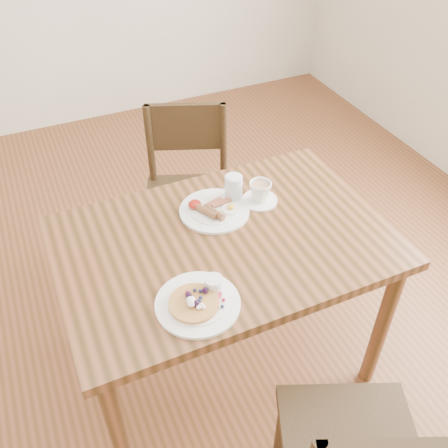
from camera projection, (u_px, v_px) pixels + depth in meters
name	position (u px, v px, depth m)	size (l,w,h in m)	color
ground	(224.00, 359.00, 2.29)	(5.00, 5.00, 0.00)	brown
dining_table	(224.00, 258.00, 1.87)	(1.20, 0.80, 0.75)	brown
chair_far	(188.00, 188.00, 2.46)	(0.54, 0.54, 0.88)	#372714
pancake_plate	(198.00, 301.00, 1.56)	(0.27, 0.27, 0.06)	white
breakfast_plate	(214.00, 210.00, 1.91)	(0.27, 0.27, 0.04)	white
teacup_saucer	(260.00, 193.00, 1.94)	(0.14, 0.14, 0.09)	white
water_glass	(234.00, 188.00, 1.94)	(0.07, 0.07, 0.11)	silver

